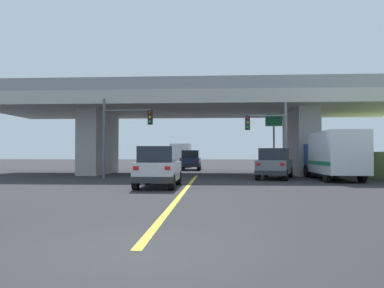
# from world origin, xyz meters

# --- Properties ---
(ground) EXTENTS (160.00, 160.00, 0.00)m
(ground) POSITION_xyz_m (0.00, 24.26, 0.00)
(ground) COLOR #2B2B2D
(overpass_bridge) EXTENTS (33.84, 10.94, 6.98)m
(overpass_bridge) POSITION_xyz_m (0.00, 24.26, 4.94)
(overpass_bridge) COLOR #B7B5AD
(overpass_bridge) RESTS_ON ground
(lane_divider_stripe) EXTENTS (0.20, 21.83, 0.01)m
(lane_divider_stripe) POSITION_xyz_m (0.00, 10.91, 0.00)
(lane_divider_stripe) COLOR yellow
(lane_divider_stripe) RESTS_ON ground
(suv_lead) EXTENTS (1.93, 4.34, 2.02)m
(suv_lead) POSITION_xyz_m (-1.42, 12.01, 1.01)
(suv_lead) COLOR silver
(suv_lead) RESTS_ON ground
(suv_crossing) EXTENTS (3.15, 5.04, 2.02)m
(suv_crossing) POSITION_xyz_m (5.36, 18.63, 1.01)
(suv_crossing) COLOR slate
(suv_crossing) RESTS_ON ground
(box_truck) EXTENTS (2.33, 6.89, 3.03)m
(box_truck) POSITION_xyz_m (8.92, 17.76, 1.60)
(box_truck) COLOR navy
(box_truck) RESTS_ON ground
(sedan_oncoming) EXTENTS (1.98, 4.33, 2.02)m
(sedan_oncoming) POSITION_xyz_m (-1.08, 32.07, 1.01)
(sedan_oncoming) COLOR navy
(sedan_oncoming) RESTS_ON ground
(traffic_signal_nearside) EXTENTS (2.77, 0.36, 5.08)m
(traffic_signal_nearside) POSITION_xyz_m (5.14, 18.62, 3.12)
(traffic_signal_nearside) COLOR slate
(traffic_signal_nearside) RESTS_ON ground
(traffic_signal_farside) EXTENTS (3.40, 0.36, 5.39)m
(traffic_signal_farside) POSITION_xyz_m (-4.93, 18.30, 3.39)
(traffic_signal_farside) COLOR #56595E
(traffic_signal_farside) RESTS_ON ground
(highway_sign) EXTENTS (1.31, 0.17, 4.94)m
(highway_sign) POSITION_xyz_m (5.89, 22.28, 3.56)
(highway_sign) COLOR slate
(highway_sign) RESTS_ON ground
(semi_truck_distant) EXTENTS (2.33, 7.59, 2.90)m
(semi_truck_distant) POSITION_xyz_m (-2.93, 42.14, 1.55)
(semi_truck_distant) COLOR silver
(semi_truck_distant) RESTS_ON ground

